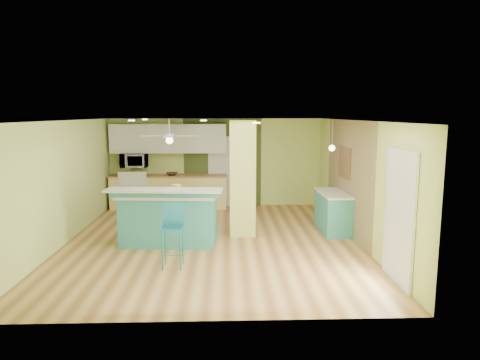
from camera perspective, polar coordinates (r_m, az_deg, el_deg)
name	(u,v)px	position (r m, az deg, el deg)	size (l,w,h in m)	color
floor	(212,241)	(9.06, -3.71, -8.13)	(6.00, 7.00, 0.01)	#925F33
ceiling	(211,120)	(8.66, -3.88, 7.96)	(6.00, 7.00, 0.01)	white
wall_back	(216,163)	(12.24, -3.28, 2.33)	(6.00, 0.01, 2.50)	#CDE078
wall_front	(203,227)	(5.34, -4.98, -6.24)	(6.00, 0.01, 2.50)	#CDE078
wall_left	(63,183)	(9.36, -22.50, -0.35)	(0.01, 7.00, 2.50)	#CDE078
wall_right	(357,181)	(9.18, 15.31, -0.16)	(0.01, 7.00, 2.50)	#CDE078
wood_panel	(348,177)	(9.74, 14.18, 0.39)	(0.02, 3.40, 2.50)	olive
olive_accent	(223,163)	(12.22, -2.34, 2.33)	(2.20, 0.02, 2.50)	#3F4E1F
interior_door	(223,171)	(12.23, -2.33, 1.15)	(0.82, 0.05, 2.00)	silver
french_door	(399,217)	(7.08, 20.46, -4.68)	(0.04, 1.08, 2.10)	white
column	(242,178)	(9.27, 0.32, 0.24)	(0.55, 0.55, 2.50)	#C4CA5D
kitchen_run	(169,192)	(12.16, -9.42, -1.53)	(3.25, 0.63, 0.94)	#EED97C
stove	(135,192)	(12.31, -13.81, -1.60)	(0.76, 0.66, 1.08)	silver
upper_cabinets	(168,139)	(12.10, -9.52, 5.48)	(3.20, 0.34, 0.80)	silver
microwave	(134,161)	(12.19, -13.95, 2.53)	(0.70, 0.48, 0.39)	white
ceiling_fan	(169,136)	(10.76, -9.39, 5.76)	(1.41, 1.41, 0.61)	white
pendant_lamp	(332,148)	(9.73, 12.16, 4.22)	(0.14, 0.14, 0.69)	silver
wall_decor	(345,162)	(9.89, 13.80, 2.28)	(0.03, 0.90, 0.70)	brown
peninsula	(169,217)	(8.88, -9.44, -4.83)	(2.28, 1.35, 1.20)	teal
bar_stool	(173,225)	(7.50, -8.96, -5.91)	(0.38, 0.38, 1.11)	teal
side_counter	(333,212)	(9.89, 12.27, -4.15)	(0.59, 1.38, 0.89)	teal
fruit_bowl	(172,174)	(12.01, -9.06, 0.81)	(0.32, 0.32, 0.08)	#3B2618
canister	(176,189)	(8.80, -8.48, -1.15)	(0.17, 0.17, 0.17)	gold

